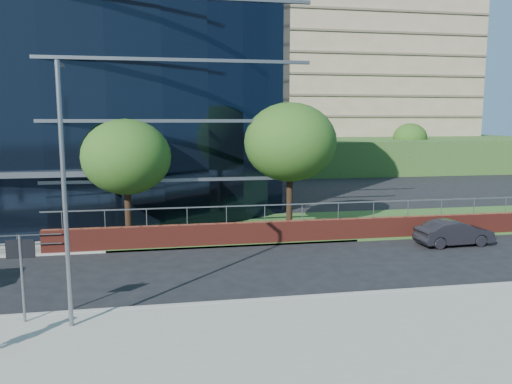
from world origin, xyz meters
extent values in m
cube|color=#2D511E|center=(24.00, 11.00, 0.06)|extent=(36.00, 8.00, 0.12)
cube|color=maroon|center=(20.00, 7.30, 0.60)|extent=(34.00, 0.40, 1.20)
cube|color=slate|center=(20.00, 7.30, 2.08)|extent=(34.00, 0.06, 0.06)
cube|color=#2D511E|center=(32.00, 56.00, 2.00)|extent=(60.00, 42.00, 4.00)
cube|color=gray|center=(32.00, 58.00, 17.00)|extent=(50.00, 12.00, 26.00)
cylinder|color=slate|center=(4.50, -1.60, 1.55)|extent=(0.08, 0.08, 2.80)
cube|color=black|center=(4.50, -1.58, 2.50)|extent=(0.85, 0.06, 0.60)
cylinder|color=black|center=(7.00, 9.00, 1.54)|extent=(0.36, 0.36, 3.08)
ellipsoid|color=#224914|center=(7.00, 9.00, 4.55)|extent=(4.62, 4.62, 3.93)
cylinder|color=black|center=(16.00, 10.00, 1.76)|extent=(0.36, 0.36, 3.52)
ellipsoid|color=#224914|center=(16.00, 10.00, 5.20)|extent=(5.28, 5.28, 4.49)
cylinder|color=black|center=(24.00, 40.00, 1.54)|extent=(0.36, 0.36, 3.08)
ellipsoid|color=#224914|center=(24.00, 40.00, 4.55)|extent=(4.62, 4.62, 3.93)
cylinder|color=black|center=(40.00, 42.00, 1.43)|extent=(0.36, 0.36, 2.86)
ellipsoid|color=#224914|center=(40.00, 42.00, 4.23)|extent=(4.29, 4.29, 3.65)
cylinder|color=slate|center=(6.00, -2.20, 4.15)|extent=(0.14, 0.14, 8.00)
cube|color=slate|center=(6.00, -1.85, 8.05)|extent=(0.15, 0.70, 0.12)
imported|color=black|center=(23.62, 5.34, 0.66)|extent=(4.05, 1.57, 1.32)
camera|label=1|loc=(8.96, -17.62, 6.44)|focal=35.00mm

